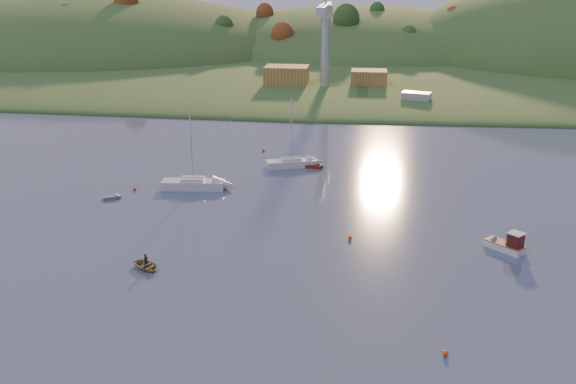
# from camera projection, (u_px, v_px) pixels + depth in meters

# --- Properties ---
(ground) EXTENTS (500.00, 500.00, 0.00)m
(ground) POSITION_uv_depth(u_px,v_px,m) (190.00, 382.00, 49.69)
(ground) COLOR #3A465F
(ground) RESTS_ON ground
(far_shore) EXTENTS (620.00, 220.00, 1.50)m
(far_shore) POSITION_uv_depth(u_px,v_px,m) (338.00, 48.00, 265.46)
(far_shore) COLOR #2E5221
(far_shore) RESTS_ON ground
(shore_slope) EXTENTS (640.00, 150.00, 7.00)m
(shore_slope) POSITION_uv_depth(u_px,v_px,m) (328.00, 71.00, 204.48)
(shore_slope) COLOR #2E5221
(shore_slope) RESTS_ON ground
(hill_left) EXTENTS (170.00, 140.00, 44.00)m
(hill_left) POSITION_uv_depth(u_px,v_px,m) (101.00, 54.00, 247.81)
(hill_left) COLOR #2E5221
(hill_left) RESTS_ON ground
(hill_center) EXTENTS (140.00, 120.00, 36.00)m
(hill_center) POSITION_uv_depth(u_px,v_px,m) (362.00, 54.00, 245.53)
(hill_center) COLOR #2E5221
(hill_center) RESTS_ON ground
(hillside_trees) EXTENTS (280.00, 50.00, 32.00)m
(hillside_trees) POSITION_uv_depth(u_px,v_px,m) (332.00, 63.00, 223.24)
(hillside_trees) COLOR #224418
(hillside_trees) RESTS_ON ground
(wharf) EXTENTS (42.00, 16.00, 2.40)m
(wharf) POSITION_uv_depth(u_px,v_px,m) (337.00, 91.00, 163.17)
(wharf) COLOR slate
(wharf) RESTS_ON ground
(shed_west) EXTENTS (11.00, 8.00, 4.80)m
(shed_west) POSITION_uv_depth(u_px,v_px,m) (287.00, 75.00, 164.45)
(shed_west) COLOR olive
(shed_west) RESTS_ON wharf
(shed_east) EXTENTS (9.00, 7.00, 4.00)m
(shed_east) POSITION_uv_depth(u_px,v_px,m) (369.00, 78.00, 163.07)
(shed_east) COLOR olive
(shed_east) RESTS_ON wharf
(dock_crane) EXTENTS (3.20, 28.00, 20.30)m
(dock_crane) POSITION_uv_depth(u_px,v_px,m) (325.00, 28.00, 154.92)
(dock_crane) COLOR #B7B7BC
(dock_crane) RESTS_ON wharf
(fishing_boat) EXTENTS (4.95, 4.89, 3.39)m
(fishing_boat) POSITION_uv_depth(u_px,v_px,m) (502.00, 243.00, 73.15)
(fishing_boat) COLOR silver
(fishing_boat) RESTS_ON ground
(sailboat_near) EXTENTS (9.25, 3.47, 12.57)m
(sailboat_near) POSITION_uv_depth(u_px,v_px,m) (193.00, 183.00, 93.61)
(sailboat_near) COLOR silver
(sailboat_near) RESTS_ON ground
(sailboat_far) EXTENTS (8.47, 4.94, 11.27)m
(sailboat_far) POSITION_uv_depth(u_px,v_px,m) (291.00, 162.00, 104.06)
(sailboat_far) COLOR silver
(sailboat_far) RESTS_ON ground
(canoe) EXTENTS (4.31, 4.06, 0.73)m
(canoe) POSITION_uv_depth(u_px,v_px,m) (146.00, 266.00, 68.40)
(canoe) COLOR olive
(canoe) RESTS_ON ground
(paddler) EXTENTS (0.60, 0.64, 1.47)m
(paddler) POSITION_uv_depth(u_px,v_px,m) (146.00, 263.00, 68.28)
(paddler) COLOR black
(paddler) RESTS_ON ground
(red_tender) EXTENTS (3.83, 1.84, 1.25)m
(red_tender) POSITION_uv_depth(u_px,v_px,m) (316.00, 166.00, 103.61)
(red_tender) COLOR #5C1D0D
(red_tender) RESTS_ON ground
(grey_dinghy) EXTENTS (2.76, 1.91, 0.97)m
(grey_dinghy) POSITION_uv_depth(u_px,v_px,m) (115.00, 197.00, 89.66)
(grey_dinghy) COLOR slate
(grey_dinghy) RESTS_ON ground
(work_vessel) EXTENTS (15.92, 9.27, 3.86)m
(work_vessel) POSITION_uv_depth(u_px,v_px,m) (416.00, 103.00, 147.77)
(work_vessel) COLOR slate
(work_vessel) RESTS_ON ground
(buoy_0) EXTENTS (0.50, 0.50, 0.50)m
(buoy_0) POSITION_uv_depth(u_px,v_px,m) (445.00, 353.00, 52.98)
(buoy_0) COLOR #E6430C
(buoy_0) RESTS_ON ground
(buoy_1) EXTENTS (0.50, 0.50, 0.50)m
(buoy_1) POSITION_uv_depth(u_px,v_px,m) (350.00, 238.00, 75.90)
(buoy_1) COLOR #E6430C
(buoy_1) RESTS_ON ground
(buoy_2) EXTENTS (0.50, 0.50, 0.50)m
(buoy_2) POSITION_uv_depth(u_px,v_px,m) (135.00, 189.00, 93.02)
(buoy_2) COLOR #E6430C
(buoy_2) RESTS_ON ground
(buoy_3) EXTENTS (0.50, 0.50, 0.50)m
(buoy_3) POSITION_uv_depth(u_px,v_px,m) (264.00, 150.00, 113.16)
(buoy_3) COLOR #E6430C
(buoy_3) RESTS_ON ground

